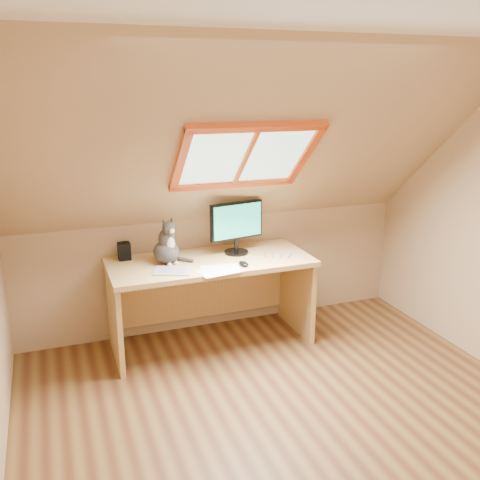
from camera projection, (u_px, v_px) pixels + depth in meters
name	position (u px, v px, depth m)	size (l,w,h in m)	color
ground	(303.00, 434.00, 3.37)	(3.50, 3.50, 0.00)	brown
room_shell	(320.00, 218.00, 2.88)	(3.52, 3.52, 2.41)	tan
desk	(208.00, 283.00, 4.47)	(1.64, 0.72, 0.75)	#E2AE6B
monitor	(237.00, 224.00, 4.43)	(0.48, 0.20, 0.44)	black
cat	(167.00, 246.00, 4.23)	(0.27, 0.30, 0.38)	#3C3835
desk_speaker	(124.00, 251.00, 4.33)	(0.10, 0.10, 0.14)	black
graphics_tablet	(173.00, 271.00, 4.06)	(0.28, 0.20, 0.01)	#B2B2B7
mouse	(244.00, 264.00, 4.19)	(0.06, 0.11, 0.03)	black
papers	(214.00, 270.00, 4.09)	(0.33, 0.27, 0.00)	white
cables	(268.00, 257.00, 4.38)	(0.51, 0.26, 0.01)	silver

